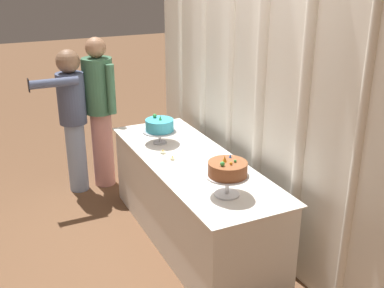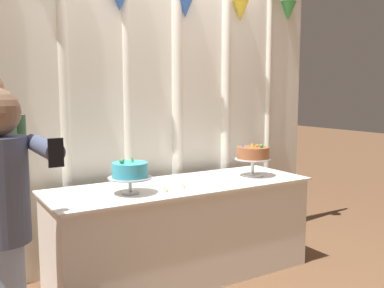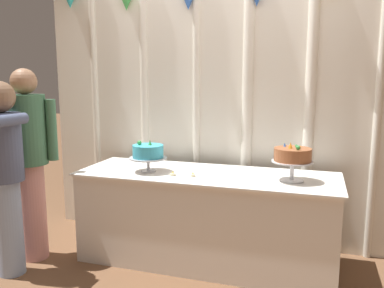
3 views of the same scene
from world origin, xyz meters
TOP-DOWN VIEW (x-y plane):
  - ground_plane at (0.00, 0.00)m, footprint 24.00×24.00m
  - draped_curtain at (0.01, 0.61)m, footprint 3.51×0.16m
  - cake_table at (0.00, 0.10)m, footprint 2.13×0.74m
  - cake_display_nearleft at (-0.48, 0.01)m, footprint 0.32×0.32m
  - cake_display_nearright at (0.68, 0.05)m, footprint 0.31×0.31m
  - tealight_far_left at (-0.24, -0.06)m, footprint 0.05×0.05m
  - tealight_near_left at (-0.07, -0.04)m, footprint 0.04×0.04m
  - guest_man_dark_suit at (-1.43, -0.29)m, footprint 0.44×0.41m
  - guest_man_pink_jacket at (-1.42, -0.59)m, footprint 0.44×0.59m

SIDE VIEW (x-z plane):
  - ground_plane at x=0.00m, z-range 0.00..0.00m
  - cake_table at x=0.00m, z-range 0.00..0.77m
  - tealight_far_left at x=-0.24m, z-range 0.76..0.79m
  - tealight_near_left at x=-0.07m, z-range 0.76..0.79m
  - guest_man_pink_jacket at x=-1.42m, z-range 0.11..1.63m
  - guest_man_dark_suit at x=-1.43m, z-range 0.09..1.70m
  - cake_display_nearleft at x=-0.48m, z-range 0.79..1.06m
  - cake_display_nearright at x=0.68m, z-range 0.81..1.11m
  - draped_curtain at x=0.01m, z-range 0.05..2.73m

